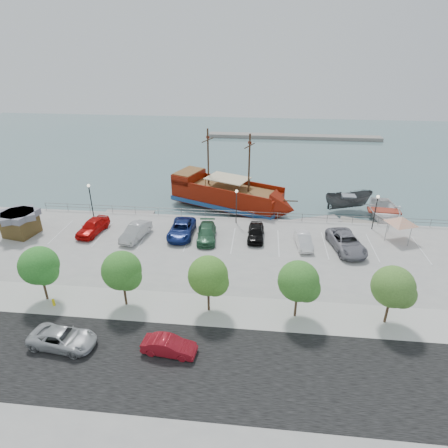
# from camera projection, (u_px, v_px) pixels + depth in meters

# --- Properties ---
(ground) EXTENTS (160.00, 160.00, 0.00)m
(ground) POSITION_uv_depth(u_px,v_px,m) (231.00, 258.00, 40.08)
(ground) COLOR slate
(land_slab) EXTENTS (100.00, 58.00, 1.20)m
(land_slab) POSITION_uv_depth(u_px,v_px,m) (199.00, 445.00, 21.19)
(land_slab) COLOR gray
(land_slab) RESTS_ON ground
(street) EXTENTS (100.00, 8.00, 0.04)m
(street) POSITION_uv_depth(u_px,v_px,m) (211.00, 368.00, 25.37)
(street) COLOR black
(street) RESTS_ON land_slab
(sidewalk) EXTENTS (100.00, 4.00, 0.05)m
(sidewalk) POSITION_uv_depth(u_px,v_px,m) (221.00, 311.00, 30.71)
(sidewalk) COLOR beige
(sidewalk) RESTS_ON land_slab
(seawall_railing) EXTENTS (50.00, 0.06, 1.00)m
(seawall_railing) POSITION_uv_depth(u_px,v_px,m) (237.00, 214.00, 46.35)
(seawall_railing) COLOR slate
(seawall_railing) RESTS_ON land_slab
(far_shore) EXTENTS (40.00, 3.00, 0.80)m
(far_shore) POSITION_uv_depth(u_px,v_px,m) (294.00, 137.00, 87.96)
(far_shore) COLOR gray
(far_shore) RESTS_ON ground
(pirate_ship) EXTENTS (17.81, 11.13, 11.13)m
(pirate_ship) POSITION_uv_depth(u_px,v_px,m) (235.00, 197.00, 50.43)
(pirate_ship) COLOR maroon
(pirate_ship) RESTS_ON ground
(patrol_boat) EXTENTS (6.85, 3.71, 2.51)m
(patrol_boat) POSITION_uv_depth(u_px,v_px,m) (348.00, 202.00, 50.48)
(patrol_boat) COLOR #444647
(patrol_boat) RESTS_ON ground
(speedboat) EXTENTS (6.39, 8.48, 1.66)m
(speedboat) POSITION_uv_depth(u_px,v_px,m) (384.00, 213.00, 48.46)
(speedboat) COLOR white
(speedboat) RESTS_ON ground
(dock_west) EXTENTS (6.57, 2.04, 0.37)m
(dock_west) POSITION_uv_depth(u_px,v_px,m) (129.00, 214.00, 49.54)
(dock_west) COLOR gray
(dock_west) RESTS_ON ground
(dock_mid) EXTENTS (7.78, 4.67, 0.43)m
(dock_mid) POSITION_uv_depth(u_px,v_px,m) (312.00, 222.00, 47.29)
(dock_mid) COLOR gray
(dock_mid) RESTS_ON ground
(dock_east) EXTENTS (7.02, 4.14, 0.39)m
(dock_east) POSITION_uv_depth(u_px,v_px,m) (367.00, 225.00, 46.66)
(dock_east) COLOR gray
(dock_east) RESTS_ON ground
(shed) EXTENTS (3.95, 3.95, 2.78)m
(shed) POSITION_uv_depth(u_px,v_px,m) (20.00, 223.00, 42.08)
(shed) COLOR #4F3D1D
(shed) RESTS_ON land_slab
(canopy_tent) EXTENTS (5.00, 5.00, 3.16)m
(canopy_tent) POSITION_uv_depth(u_px,v_px,m) (402.00, 217.00, 40.53)
(canopy_tent) COLOR slate
(canopy_tent) RESTS_ON land_slab
(street_van) EXTENTS (5.07, 2.72, 1.35)m
(street_van) POSITION_uv_depth(u_px,v_px,m) (63.00, 338.00, 26.95)
(street_van) COLOR #ADB0B2
(street_van) RESTS_ON street
(street_sedan) EXTENTS (4.00, 1.73, 1.28)m
(street_sedan) POSITION_uv_depth(u_px,v_px,m) (169.00, 346.00, 26.33)
(street_sedan) COLOR maroon
(street_sedan) RESTS_ON street
(fire_hydrant) EXTENTS (0.24, 0.24, 0.70)m
(fire_hydrant) POSITION_uv_depth(u_px,v_px,m) (54.00, 302.00, 31.15)
(fire_hydrant) COLOR yellow
(fire_hydrant) RESTS_ON sidewalk
(lamp_post_left) EXTENTS (0.36, 0.36, 4.28)m
(lamp_post_left) POSITION_uv_depth(u_px,v_px,m) (90.00, 194.00, 45.80)
(lamp_post_left) COLOR black
(lamp_post_left) RESTS_ON land_slab
(lamp_post_mid) EXTENTS (0.36, 0.36, 4.28)m
(lamp_post_mid) POSITION_uv_depth(u_px,v_px,m) (236.00, 200.00, 44.12)
(lamp_post_mid) COLOR black
(lamp_post_mid) RESTS_ON land_slab
(lamp_post_right) EXTENTS (0.36, 0.36, 4.28)m
(lamp_post_right) POSITION_uv_depth(u_px,v_px,m) (376.00, 206.00, 42.62)
(lamp_post_right) COLOR black
(lamp_post_right) RESTS_ON land_slab
(tree_b) EXTENTS (3.30, 3.20, 5.00)m
(tree_b) POSITION_uv_depth(u_px,v_px,m) (40.00, 267.00, 30.58)
(tree_b) COLOR #473321
(tree_b) RESTS_ON sidewalk
(tree_c) EXTENTS (3.30, 3.20, 5.00)m
(tree_c) POSITION_uv_depth(u_px,v_px,m) (123.00, 272.00, 29.93)
(tree_c) COLOR #473321
(tree_c) RESTS_ON sidewalk
(tree_d) EXTENTS (3.30, 3.20, 5.00)m
(tree_d) POSITION_uv_depth(u_px,v_px,m) (210.00, 277.00, 29.27)
(tree_d) COLOR #473321
(tree_d) RESTS_ON sidewalk
(tree_e) EXTENTS (3.30, 3.20, 5.00)m
(tree_e) POSITION_uv_depth(u_px,v_px,m) (300.00, 283.00, 28.62)
(tree_e) COLOR #473321
(tree_e) RESTS_ON sidewalk
(tree_f) EXTENTS (3.30, 3.20, 5.00)m
(tree_f) POSITION_uv_depth(u_px,v_px,m) (395.00, 288.00, 27.96)
(tree_f) COLOR #473321
(tree_f) RESTS_ON sidewalk
(parked_car_a) EXTENTS (2.73, 5.15, 1.67)m
(parked_car_a) POSITION_uv_depth(u_px,v_px,m) (93.00, 226.00, 42.70)
(parked_car_a) COLOR #BE0907
(parked_car_a) RESTS_ON land_slab
(parked_car_b) EXTENTS (2.62, 5.04, 1.58)m
(parked_car_b) POSITION_uv_depth(u_px,v_px,m) (136.00, 232.00, 41.62)
(parked_car_b) COLOR #ABABAB
(parked_car_b) RESTS_ON land_slab
(parked_car_c) EXTENTS (2.62, 5.63, 1.56)m
(parked_car_c) POSITION_uv_depth(u_px,v_px,m) (182.00, 229.00, 42.20)
(parked_car_c) COLOR navy
(parked_car_c) RESTS_ON land_slab
(parked_car_d) EXTENTS (2.51, 5.19, 1.46)m
(parked_car_d) POSITION_uv_depth(u_px,v_px,m) (207.00, 233.00, 41.43)
(parked_car_d) COLOR #295839
(parked_car_d) RESTS_ON land_slab
(parked_car_e) EXTENTS (1.84, 4.49, 1.52)m
(parked_car_e) POSITION_uv_depth(u_px,v_px,m) (256.00, 232.00, 41.55)
(parked_car_e) COLOR black
(parked_car_e) RESTS_ON land_slab
(parked_car_f) EXTENTS (1.90, 4.27, 1.36)m
(parked_car_f) POSITION_uv_depth(u_px,v_px,m) (303.00, 240.00, 40.06)
(parked_car_f) COLOR white
(parked_car_f) RESTS_ON land_slab
(parked_car_g) EXTENTS (3.96, 6.46, 1.67)m
(parked_car_g) POSITION_uv_depth(u_px,v_px,m) (346.00, 242.00, 39.35)
(parked_car_g) COLOR gray
(parked_car_g) RESTS_ON land_slab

